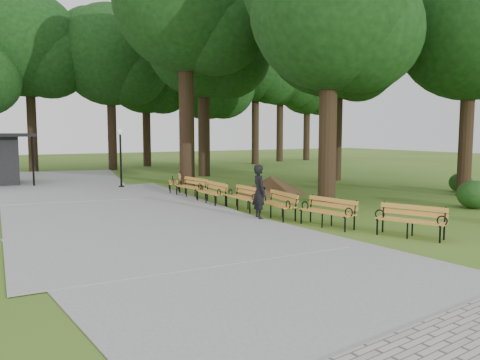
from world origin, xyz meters
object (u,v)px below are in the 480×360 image
lamp_post (120,145)px  bench_5 (191,187)px  bench_1 (327,212)px  lawn_tree_0 (330,10)px  bench_4 (211,193)px  bench_2 (277,204)px  dirt_mound (272,185)px  bench_6 (174,183)px  person (259,192)px  bench_0 (410,221)px  bench_3 (243,198)px  lawn_tree_2 (185,0)px  lawn_tree_4 (203,39)px  lawn_tree_5 (339,50)px  lawn_tree_3 (471,27)px  lawn_tree_1 (330,28)px

lamp_post → bench_5: 5.52m
bench_1 → lawn_tree_0: lawn_tree_0 is taller
bench_4 → bench_1: bearing=10.5°
bench_2 → lamp_post: bearing=-163.6°
dirt_mound → bench_6: (-3.66, 2.85, 0.02)m
person → lawn_tree_0: 8.00m
bench_0 → bench_2: 4.45m
bench_3 → bench_2: bearing=4.4°
bench_1 → bench_4: size_ratio=1.00×
bench_4 → bench_6: bearing=178.9°
bench_2 → bench_3: same height
lawn_tree_0 → lawn_tree_2: (-2.47, 8.27, 1.99)m
dirt_mound → bench_6: 4.64m
person → bench_5: size_ratio=0.94×
bench_1 → bench_3: (-0.65, 3.90, 0.00)m
lawn_tree_4 → bench_1: bearing=-102.8°
bench_6 → lawn_tree_5: lawn_tree_5 is taller
lawn_tree_0 → lawn_tree_4: lawn_tree_4 is taller
bench_1 → bench_4: 5.89m
bench_0 → lawn_tree_0: bearing=136.5°
bench_2 → lawn_tree_0: bearing=120.7°
lawn_tree_4 → dirt_mound: bearing=-96.1°
bench_3 → bench_5: bearing=-176.5°
bench_4 → bench_5: 2.04m
bench_3 → lamp_post: bearing=-168.8°
lamp_post → bench_0: (3.68, -15.01, -1.73)m
bench_4 → lawn_tree_4: bearing=156.6°
bench_1 → lawn_tree_4: size_ratio=0.15×
lawn_tree_0 → lawn_tree_3: bearing=-11.5°
lawn_tree_3 → lawn_tree_5: size_ratio=1.01×
bench_6 → lawn_tree_0: lawn_tree_0 is taller
lawn_tree_0 → bench_5: bearing=134.8°
person → lawn_tree_0: size_ratio=0.17×
bench_0 → bench_3: bearing=171.3°
lawn_tree_0 → lawn_tree_5: 9.24m
bench_2 → bench_5: size_ratio=1.00×
dirt_mound → lawn_tree_3: 10.95m
dirt_mound → lawn_tree_3: (7.02, -4.80, 6.90)m
lamp_post → lawn_tree_4: 9.85m
lawn_tree_4 → bench_5: bearing=-118.6°
person → bench_6: 7.97m
lamp_post → lawn_tree_0: (5.75, -9.10, 5.32)m
lawn_tree_4 → bench_0: bearing=-98.3°
dirt_mound → bench_0: bench_0 is taller
lawn_tree_0 → lawn_tree_1: lawn_tree_1 is taller
bench_1 → bench_5: bearing=175.7°
bench_0 → lawn_tree_0: lawn_tree_0 is taller
person → bench_6: size_ratio=0.94×
bench_6 → lawn_tree_4: 11.49m
bench_1 → lawn_tree_3: (9.79, 2.36, 6.88)m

